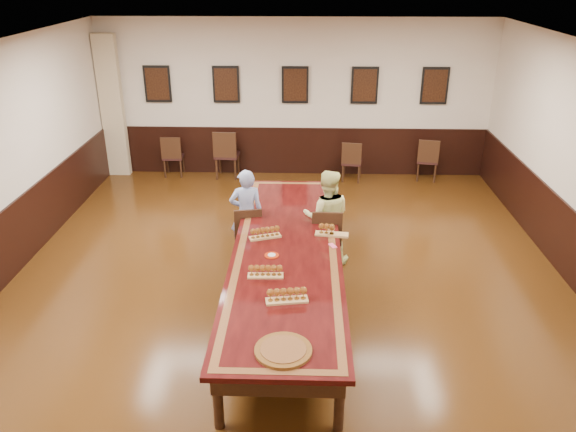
{
  "coord_description": "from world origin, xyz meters",
  "views": [
    {
      "loc": [
        0.22,
        -6.45,
        4.15
      ],
      "look_at": [
        0.0,
        0.5,
        1.0
      ],
      "focal_mm": 35.0,
      "sensor_mm": 36.0,
      "label": 1
    }
  ],
  "objects_px": {
    "carved_platter": "(283,350)",
    "spare_chair_c": "(352,161)",
    "spare_chair_b": "(227,153)",
    "person_woman": "(327,217)",
    "chair_man": "(248,231)",
    "conference_table": "(287,259)",
    "spare_chair_a": "(173,155)",
    "spare_chair_d": "(428,159)",
    "person_man": "(247,213)",
    "chair_woman": "(326,236)"
  },
  "relations": [
    {
      "from": "spare_chair_c",
      "to": "spare_chair_d",
      "type": "xyz_separation_m",
      "value": [
        1.57,
        0.1,
        0.02
      ]
    },
    {
      "from": "chair_woman",
      "to": "person_man",
      "type": "xyz_separation_m",
      "value": [
        -1.2,
        0.25,
        0.23
      ]
    },
    {
      "from": "spare_chair_a",
      "to": "spare_chair_d",
      "type": "xyz_separation_m",
      "value": [
        5.32,
        -0.09,
        0.01
      ]
    },
    {
      "from": "spare_chair_a",
      "to": "conference_table",
      "type": "distance_m",
      "value": 5.42
    },
    {
      "from": "chair_man",
      "to": "spare_chair_b",
      "type": "bearing_deg",
      "value": -88.28
    },
    {
      "from": "spare_chair_c",
      "to": "person_woman",
      "type": "height_order",
      "value": "person_woman"
    },
    {
      "from": "spare_chair_a",
      "to": "person_woman",
      "type": "bearing_deg",
      "value": 127.48
    },
    {
      "from": "person_woman",
      "to": "spare_chair_c",
      "type": "bearing_deg",
      "value": -99.27
    },
    {
      "from": "spare_chair_b",
      "to": "conference_table",
      "type": "height_order",
      "value": "spare_chair_b"
    },
    {
      "from": "spare_chair_a",
      "to": "spare_chair_d",
      "type": "relative_size",
      "value": 0.98
    },
    {
      "from": "spare_chair_a",
      "to": "conference_table",
      "type": "relative_size",
      "value": 0.18
    },
    {
      "from": "chair_man",
      "to": "spare_chair_c",
      "type": "height_order",
      "value": "chair_man"
    },
    {
      "from": "carved_platter",
      "to": "spare_chair_c",
      "type": "bearing_deg",
      "value": 80.26
    },
    {
      "from": "spare_chair_c",
      "to": "conference_table",
      "type": "height_order",
      "value": "spare_chair_c"
    },
    {
      "from": "chair_woman",
      "to": "spare_chair_d",
      "type": "distance_m",
      "value": 4.3
    },
    {
      "from": "spare_chair_b",
      "to": "person_woman",
      "type": "relative_size",
      "value": 0.71
    },
    {
      "from": "person_man",
      "to": "person_woman",
      "type": "relative_size",
      "value": 0.96
    },
    {
      "from": "spare_chair_a",
      "to": "conference_table",
      "type": "height_order",
      "value": "spare_chair_a"
    },
    {
      "from": "chair_woman",
      "to": "spare_chair_c",
      "type": "height_order",
      "value": "chair_woman"
    },
    {
      "from": "chair_man",
      "to": "person_woman",
      "type": "height_order",
      "value": "person_woman"
    },
    {
      "from": "spare_chair_a",
      "to": "chair_woman",
      "type": "bearing_deg",
      "value": 126.72
    },
    {
      "from": "spare_chair_d",
      "to": "person_man",
      "type": "relative_size",
      "value": 0.64
    },
    {
      "from": "spare_chair_b",
      "to": "spare_chair_d",
      "type": "relative_size",
      "value": 1.14
    },
    {
      "from": "chair_man",
      "to": "spare_chair_d",
      "type": "height_order",
      "value": "spare_chair_d"
    },
    {
      "from": "spare_chair_b",
      "to": "spare_chair_d",
      "type": "distance_m",
      "value": 4.17
    },
    {
      "from": "spare_chair_b",
      "to": "carved_platter",
      "type": "xyz_separation_m",
      "value": [
        1.45,
        -6.82,
        0.26
      ]
    },
    {
      "from": "spare_chair_d",
      "to": "spare_chair_c",
      "type": "bearing_deg",
      "value": 15.84
    },
    {
      "from": "spare_chair_a",
      "to": "conference_table",
      "type": "bearing_deg",
      "value": 115.45
    },
    {
      "from": "person_woman",
      "to": "carved_platter",
      "type": "height_order",
      "value": "person_woman"
    },
    {
      "from": "spare_chair_d",
      "to": "person_man",
      "type": "height_order",
      "value": "person_man"
    },
    {
      "from": "spare_chair_d",
      "to": "spare_chair_a",
      "type": "bearing_deg",
      "value": 11.21
    },
    {
      "from": "chair_woman",
      "to": "conference_table",
      "type": "xyz_separation_m",
      "value": [
        -0.55,
        -1.0,
        0.15
      ]
    },
    {
      "from": "person_man",
      "to": "spare_chair_d",
      "type": "bearing_deg",
      "value": -145.41
    },
    {
      "from": "spare_chair_a",
      "to": "person_man",
      "type": "relative_size",
      "value": 0.63
    },
    {
      "from": "person_man",
      "to": "carved_platter",
      "type": "bearing_deg",
      "value": 90.99
    },
    {
      "from": "chair_man",
      "to": "spare_chair_a",
      "type": "distance_m",
      "value": 4.1
    },
    {
      "from": "person_woman",
      "to": "spare_chair_d",
      "type": "bearing_deg",
      "value": -120.53
    },
    {
      "from": "carved_platter",
      "to": "chair_woman",
      "type": "bearing_deg",
      "value": 80.62
    },
    {
      "from": "chair_woman",
      "to": "carved_platter",
      "type": "relative_size",
      "value": 1.52
    },
    {
      "from": "carved_platter",
      "to": "person_man",
      "type": "bearing_deg",
      "value": 101.61
    },
    {
      "from": "spare_chair_a",
      "to": "conference_table",
      "type": "xyz_separation_m",
      "value": [
        2.56,
        -4.78,
        0.17
      ]
    },
    {
      "from": "conference_table",
      "to": "spare_chair_d",
      "type": "bearing_deg",
      "value": 59.51
    },
    {
      "from": "spare_chair_a",
      "to": "spare_chair_d",
      "type": "bearing_deg",
      "value": 176.27
    },
    {
      "from": "spare_chair_c",
      "to": "spare_chair_d",
      "type": "relative_size",
      "value": 0.95
    },
    {
      "from": "chair_man",
      "to": "conference_table",
      "type": "distance_m",
      "value": 1.33
    },
    {
      "from": "chair_man",
      "to": "carved_platter",
      "type": "height_order",
      "value": "chair_man"
    },
    {
      "from": "chair_man",
      "to": "person_woman",
      "type": "bearing_deg",
      "value": 166.25
    },
    {
      "from": "conference_table",
      "to": "spare_chair_b",
      "type": "bearing_deg",
      "value": 106.68
    },
    {
      "from": "chair_woman",
      "to": "carved_platter",
      "type": "xyz_separation_m",
      "value": [
        -0.51,
        -3.11,
        0.31
      ]
    },
    {
      "from": "chair_woman",
      "to": "person_woman",
      "type": "relative_size",
      "value": 0.64
    }
  ]
}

